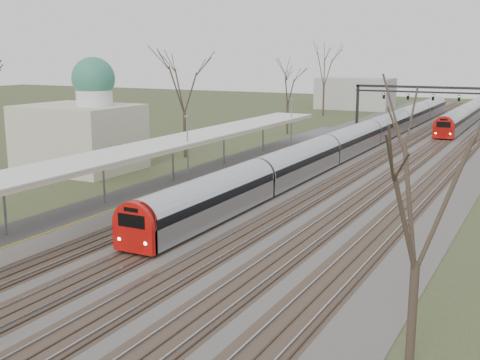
# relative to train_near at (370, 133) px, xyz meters

# --- Properties ---
(track_bed) EXTENTS (24.00, 160.00, 0.22)m
(track_bed) POSITION_rel_train_near_xyz_m (2.76, -10.29, -1.42)
(track_bed) COLOR #474442
(track_bed) RESTS_ON ground
(platform) EXTENTS (3.50, 69.00, 1.00)m
(platform) POSITION_rel_train_near_xyz_m (-6.55, -27.79, -0.98)
(platform) COLOR #9E9B93
(platform) RESTS_ON ground
(canopy) EXTENTS (4.10, 50.00, 3.11)m
(canopy) POSITION_rel_train_near_xyz_m (-6.55, -32.30, 2.45)
(canopy) COLOR slate
(canopy) RESTS_ON platform
(dome_building) EXTENTS (10.00, 8.00, 10.30)m
(dome_building) POSITION_rel_train_near_xyz_m (-19.21, -27.29, 2.24)
(dome_building) COLOR beige
(dome_building) RESTS_ON ground
(signal_gantry) EXTENTS (21.00, 0.59, 6.08)m
(signal_gantry) POSITION_rel_train_near_xyz_m (2.79, 19.70, 3.43)
(signal_gantry) COLOR black
(signal_gantry) RESTS_ON ground
(tree_west_far) EXTENTS (5.50, 5.50, 11.33)m
(tree_west_far) POSITION_rel_train_near_xyz_m (-14.50, -17.29, 6.54)
(tree_west_far) COLOR #2D231C
(tree_west_far) RESTS_ON ground
(tree_east_near) EXTENTS (4.50, 4.50, 9.27)m
(tree_east_near) POSITION_rel_train_near_xyz_m (15.50, -50.29, 5.08)
(tree_east_near) COLOR #2D231C
(tree_east_near) RESTS_ON ground
(train_near) EXTENTS (2.62, 90.21, 3.05)m
(train_near) POSITION_rel_train_near_xyz_m (0.00, 0.00, 0.00)
(train_near) COLOR #A8AAB2
(train_near) RESTS_ON ground
(train_far) EXTENTS (2.62, 45.21, 3.05)m
(train_far) POSITION_rel_train_near_xyz_m (7.00, 30.18, 0.00)
(train_far) COLOR #A8AAB2
(train_far) RESTS_ON ground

